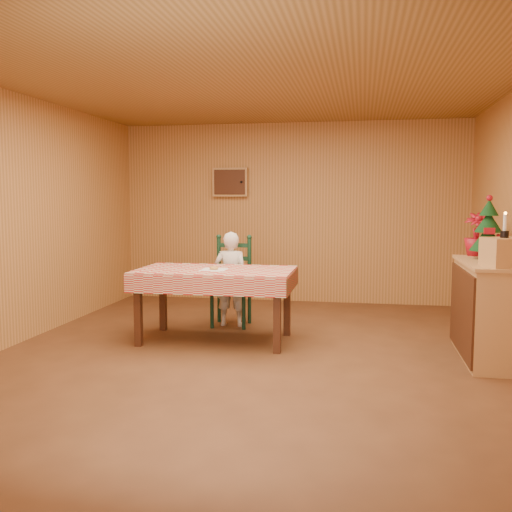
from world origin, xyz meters
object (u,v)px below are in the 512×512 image
at_px(dining_table, 215,277).
at_px(shelf_unit, 490,311).
at_px(ladder_chair, 232,283).
at_px(seated_child, 231,279).
at_px(crate, 504,252).
at_px(christmas_tree, 488,230).
at_px(storage_bin, 480,333).

height_order(dining_table, shelf_unit, shelf_unit).
height_order(ladder_chair, seated_child, seated_child).
xyz_separation_m(ladder_chair, crate, (2.72, -1.40, 0.55)).
height_order(shelf_unit, christmas_tree, christmas_tree).
bearing_deg(shelf_unit, seated_child, 160.90).
distance_m(shelf_unit, christmas_tree, 0.79).
bearing_deg(crate, dining_table, 167.37).
bearing_deg(ladder_chair, christmas_tree, -15.35).
bearing_deg(storage_bin, crate, -85.44).
relative_size(christmas_tree, storage_bin, 1.54).
xyz_separation_m(seated_child, crate, (2.72, -1.34, 0.49)).
height_order(dining_table, storage_bin, dining_table).
xyz_separation_m(seated_child, storage_bin, (2.68, -0.74, -0.36)).
bearing_deg(storage_bin, seated_child, 164.45).
bearing_deg(christmas_tree, dining_table, -179.17).
bearing_deg(seated_child, shelf_unit, 160.90).
relative_size(crate, storage_bin, 0.74).
bearing_deg(ladder_chair, seated_child, -90.00).
xyz_separation_m(christmas_tree, storage_bin, (-0.05, -0.05, -1.01)).
xyz_separation_m(shelf_unit, crate, (0.01, -0.40, 0.59)).
bearing_deg(shelf_unit, storage_bin, 101.24).
distance_m(dining_table, storage_bin, 2.72).
bearing_deg(seated_child, ladder_chair, -90.00).
xyz_separation_m(crate, storage_bin, (-0.05, 0.60, -0.85)).
distance_m(ladder_chair, crate, 3.11).
bearing_deg(crate, christmas_tree, 90.00).
bearing_deg(dining_table, crate, -12.63).
distance_m(shelf_unit, crate, 0.71).
distance_m(seated_child, crate, 3.07).
distance_m(dining_table, crate, 2.81).
bearing_deg(christmas_tree, shelf_unit, -91.98).
distance_m(ladder_chair, seated_child, 0.08).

